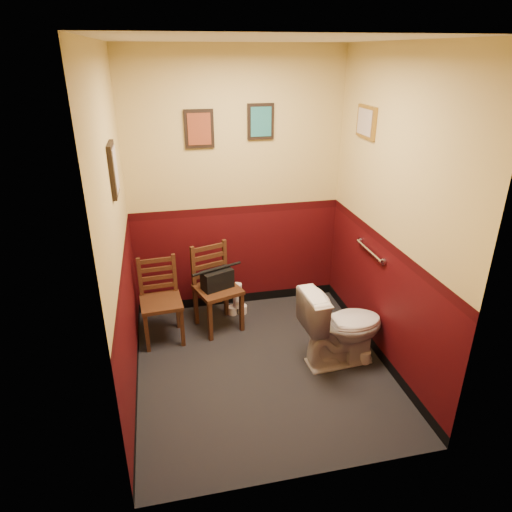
{
  "coord_description": "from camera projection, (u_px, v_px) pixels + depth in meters",
  "views": [
    {
      "loc": [
        -0.77,
        -3.27,
        2.63
      ],
      "look_at": [
        0.0,
        0.25,
        1.0
      ],
      "focal_mm": 32.0,
      "sensor_mm": 36.0,
      "label": 1
    }
  ],
  "objects": [
    {
      "name": "framed_print_left",
      "position": [
        113.0,
        170.0,
        3.27
      ],
      "size": [
        0.04,
        0.3,
        0.38
      ],
      "color": "black",
      "rests_on": "wall_left"
    },
    {
      "name": "framed_print_back_b",
      "position": [
        261.0,
        122.0,
        4.42
      ],
      "size": [
        0.26,
        0.04,
        0.34
      ],
      "color": "black",
      "rests_on": "wall_back"
    },
    {
      "name": "grab_bar",
      "position": [
        370.0,
        251.0,
        4.19
      ],
      "size": [
        0.05,
        0.56,
        0.06
      ],
      "color": "silver",
      "rests_on": "wall_right"
    },
    {
      "name": "floor",
      "position": [
        262.0,
        367.0,
        4.15
      ],
      "size": [
        2.2,
        2.4,
        0.0
      ],
      "primitive_type": "cube",
      "color": "black",
      "rests_on": "ground"
    },
    {
      "name": "wall_front",
      "position": [
        312.0,
        304.0,
        2.52
      ],
      "size": [
        2.2,
        0.0,
        2.7
      ],
      "primitive_type": "cube",
      "rotation": [
        -1.57,
        0.0,
        0.0
      ],
      "color": "#3B070A",
      "rests_on": "ground"
    },
    {
      "name": "wall_back",
      "position": [
        236.0,
        188.0,
        4.66
      ],
      "size": [
        2.2,
        0.0,
        2.7
      ],
      "primitive_type": "cube",
      "rotation": [
        1.57,
        0.0,
        0.0
      ],
      "color": "#3B070A",
      "rests_on": "ground"
    },
    {
      "name": "handbag",
      "position": [
        217.0,
        279.0,
        4.53
      ],
      "size": [
        0.34,
        0.26,
        0.22
      ],
      "rotation": [
        0.0,
        0.0,
        0.38
      ],
      "color": "black",
      "rests_on": "chair_right"
    },
    {
      "name": "wall_right",
      "position": [
        391.0,
        218.0,
        3.81
      ],
      "size": [
        0.0,
        2.4,
        2.7
      ],
      "primitive_type": "cube",
      "rotation": [
        1.57,
        0.0,
        -1.57
      ],
      "color": "#3B070A",
      "rests_on": "ground"
    },
    {
      "name": "toilet",
      "position": [
        342.0,
        327.0,
        4.08
      ],
      "size": [
        0.79,
        0.48,
        0.74
      ],
      "primitive_type": "imported",
      "rotation": [
        0.0,
        0.0,
        1.65
      ],
      "color": "white",
      "rests_on": "floor"
    },
    {
      "name": "chair_right",
      "position": [
        216.0,
        288.0,
        4.61
      ],
      "size": [
        0.52,
        0.52,
        0.88
      ],
      "rotation": [
        0.0,
        0.0,
        0.31
      ],
      "color": "#4F2C17",
      "rests_on": "floor"
    },
    {
      "name": "framed_print_right",
      "position": [
        366.0,
        122.0,
        4.05
      ],
      "size": [
        0.04,
        0.34,
        0.28
      ],
      "color": "olive",
      "rests_on": "wall_right"
    },
    {
      "name": "ceiling",
      "position": [
        264.0,
        39.0,
        3.04
      ],
      "size": [
        2.2,
        2.4,
        0.0
      ],
      "primitive_type": "cube",
      "rotation": [
        3.14,
        0.0,
        0.0
      ],
      "color": "silver",
      "rests_on": "ground"
    },
    {
      "name": "chair_left",
      "position": [
        161.0,
        300.0,
        4.42
      ],
      "size": [
        0.42,
        0.42,
        0.83
      ],
      "rotation": [
        0.0,
        0.0,
        0.07
      ],
      "color": "#4F2C17",
      "rests_on": "floor"
    },
    {
      "name": "toilet_brush",
      "position": [
        364.0,
        356.0,
        4.19
      ],
      "size": [
        0.11,
        0.11,
        0.41
      ],
      "color": "silver",
      "rests_on": "floor"
    },
    {
      "name": "framed_print_back_a",
      "position": [
        199.0,
        129.0,
        4.33
      ],
      "size": [
        0.28,
        0.04,
        0.36
      ],
      "color": "black",
      "rests_on": "wall_back"
    },
    {
      "name": "wall_left",
      "position": [
        118.0,
        240.0,
        3.38
      ],
      "size": [
        0.0,
        2.4,
        2.7
      ],
      "primitive_type": "cube",
      "rotation": [
        1.57,
        0.0,
        1.57
      ],
      "color": "#3B070A",
      "rests_on": "ground"
    },
    {
      "name": "tp_stack",
      "position": [
        238.0,
        301.0,
        4.93
      ],
      "size": [
        0.21,
        0.13,
        0.36
      ],
      "color": "silver",
      "rests_on": "floor"
    }
  ]
}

